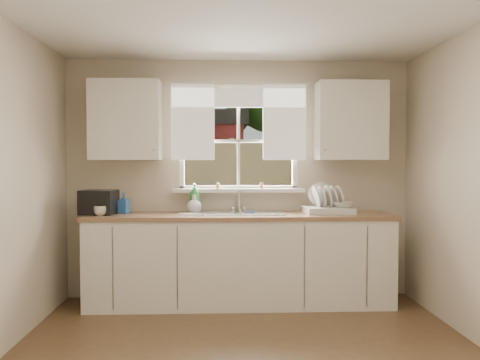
{
  "coord_description": "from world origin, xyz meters",
  "views": [
    {
      "loc": [
        -0.21,
        -3.37,
        1.43
      ],
      "look_at": [
        0.0,
        1.65,
        1.25
      ],
      "focal_mm": 38.0,
      "sensor_mm": 36.0,
      "label": 1
    }
  ],
  "objects_px": {
    "dish_rack": "(327,206)",
    "soap_bottle_a": "(195,198)",
    "cup": "(100,211)",
    "black_appliance": "(99,202)"
  },
  "relations": [
    {
      "from": "cup",
      "to": "black_appliance",
      "type": "xyz_separation_m",
      "value": [
        -0.05,
        0.15,
        0.07
      ]
    },
    {
      "from": "soap_bottle_a",
      "to": "black_appliance",
      "type": "distance_m",
      "value": 0.95
    },
    {
      "from": "soap_bottle_a",
      "to": "black_appliance",
      "type": "height_order",
      "value": "soap_bottle_a"
    },
    {
      "from": "dish_rack",
      "to": "soap_bottle_a",
      "type": "relative_size",
      "value": 1.68
    },
    {
      "from": "dish_rack",
      "to": "soap_bottle_a",
      "type": "bearing_deg",
      "value": 173.76
    },
    {
      "from": "cup",
      "to": "dish_rack",
      "type": "bearing_deg",
      "value": 11.06
    },
    {
      "from": "dish_rack",
      "to": "cup",
      "type": "distance_m",
      "value": 2.25
    },
    {
      "from": "dish_rack",
      "to": "black_appliance",
      "type": "height_order",
      "value": "dish_rack"
    },
    {
      "from": "dish_rack",
      "to": "black_appliance",
      "type": "bearing_deg",
      "value": -179.67
    },
    {
      "from": "dish_rack",
      "to": "cup",
      "type": "height_order",
      "value": "dish_rack"
    }
  ]
}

